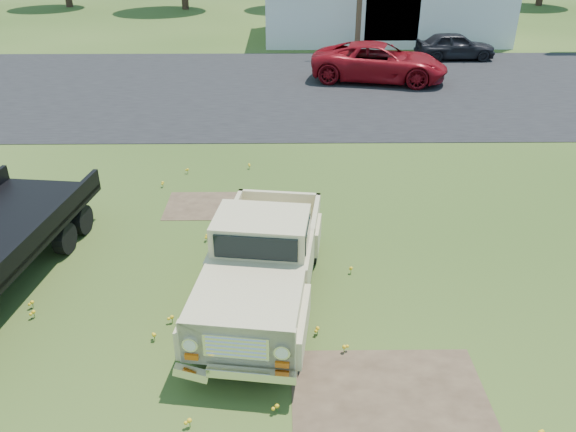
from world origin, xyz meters
name	(u,v)px	position (x,y,z in m)	size (l,w,h in m)	color
ground	(289,284)	(0.00, 0.00, 0.00)	(140.00, 140.00, 0.00)	#273F14
asphalt_lot	(285,87)	(0.00, 15.00, 0.00)	(90.00, 14.00, 0.02)	black
dirt_patch_a	(389,394)	(1.50, -3.00, 0.00)	(3.00, 2.00, 0.01)	#443324
dirt_patch_b	(209,206)	(-2.00, 3.50, 0.00)	(2.20, 1.60, 0.01)	#443324
commercial_building	(381,1)	(6.00, 26.99, 2.10)	(14.20, 8.20, 4.15)	white
vintage_pickup_truck	(262,261)	(-0.50, -0.60, 0.93)	(1.99, 5.12, 1.86)	tan
red_pickup	(379,62)	(4.26, 16.05, 0.83)	(2.76, 5.99, 1.67)	maroon
dark_sedan	(455,46)	(8.90, 20.47, 0.69)	(1.63, 4.04, 1.38)	black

